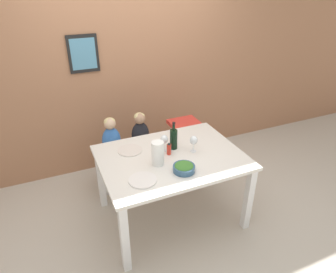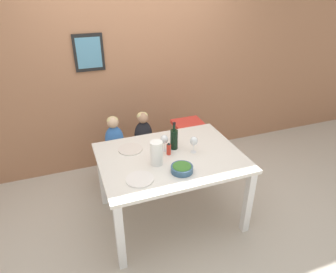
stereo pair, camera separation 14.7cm
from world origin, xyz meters
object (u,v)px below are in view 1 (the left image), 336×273
wine_glass_near (194,140)px  wine_glass_far (164,140)px  chair_far_center (141,152)px  salad_bowl_large (184,168)px  wine_bottle (174,139)px  chair_far_left (113,158)px  dinner_plate_front_left (143,180)px  dinner_plate_back_left (130,150)px  person_child_left (111,136)px  person_child_center (140,131)px  paper_towel_roll (158,153)px  chair_right_highchair (184,133)px

wine_glass_near → wine_glass_far: size_ratio=1.00×
chair_far_center → salad_bowl_large: 1.13m
wine_bottle → wine_glass_far: (-0.11, -0.00, 0.01)m
chair_far_left → wine_glass_near: 1.14m
dinner_plate_front_left → dinner_plate_back_left: 0.53m
person_child_left → dinner_plate_front_left: (0.03, -1.04, 0.08)m
person_child_center → dinner_plate_front_left: bearing=-107.5°
wine_glass_near → salad_bowl_large: size_ratio=0.86×
salad_bowl_large → person_child_left: bearing=111.6°
person_child_center → paper_towel_roll: (-0.11, -0.85, 0.19)m
dinner_plate_back_left → wine_bottle: bearing=-16.6°
person_child_left → wine_glass_near: size_ratio=2.61×
wine_bottle → paper_towel_roll: wine_bottle is taller
chair_far_center → wine_glass_near: wine_glass_near is taller
wine_bottle → wine_glass_far: bearing=-178.5°
wine_glass_far → person_child_left: bearing=121.8°
wine_glass_far → dinner_plate_back_left: bearing=158.0°
chair_far_center → wine_glass_far: size_ratio=2.71×
wine_glass_far → dinner_plate_front_left: size_ratio=0.70×
chair_right_highchair → wine_glass_far: (-0.55, -0.64, 0.34)m
wine_glass_far → wine_glass_near: bearing=-27.0°
person_child_left → dinner_plate_back_left: person_child_left is taller
chair_far_center → paper_towel_roll: paper_towel_roll is taller
chair_far_center → paper_towel_roll: 0.99m
wine_bottle → chair_right_highchair: bearing=55.1°
wine_bottle → salad_bowl_large: size_ratio=1.45×
chair_right_highchair → dinner_plate_back_left: dinner_plate_back_left is taller
chair_far_left → wine_glass_far: bearing=-58.2°
chair_far_left → chair_right_highchair: (0.95, -0.00, 0.15)m
dinner_plate_front_left → wine_glass_near: bearing=22.5°
paper_towel_roll → wine_glass_near: size_ratio=1.35×
person_child_left → wine_glass_near: (0.66, -0.78, 0.19)m
dinner_plate_back_left → chair_right_highchair: bearing=30.3°
wine_glass_far → chair_right_highchair: bearing=49.4°
wine_glass_far → salad_bowl_large: 0.42m
chair_far_center → salad_bowl_large: (0.06, -1.06, 0.41)m
wine_glass_near → salad_bowl_large: wine_glass_near is taller
chair_far_center → dinner_plate_back_left: (-0.28, -0.51, 0.38)m
chair_far_left → chair_right_highchair: size_ratio=0.67×
chair_far_left → dinner_plate_front_left: bearing=-88.5°
chair_right_highchair → paper_towel_roll: bearing=-129.6°
wine_bottle → chair_far_left: bearing=128.2°
chair_right_highchair → wine_glass_far: wine_glass_far is taller
wine_bottle → wine_glass_near: size_ratio=1.68×
chair_far_center → paper_towel_roll: size_ratio=2.00×
person_child_left → paper_towel_roll: size_ratio=1.93×
dinner_plate_back_left → chair_far_center: bearing=61.3°
wine_glass_far → dinner_plate_back_left: (-0.32, 0.13, -0.12)m
person_child_center → wine_bottle: wine_bottle is taller
wine_glass_near → wine_glass_far: same height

